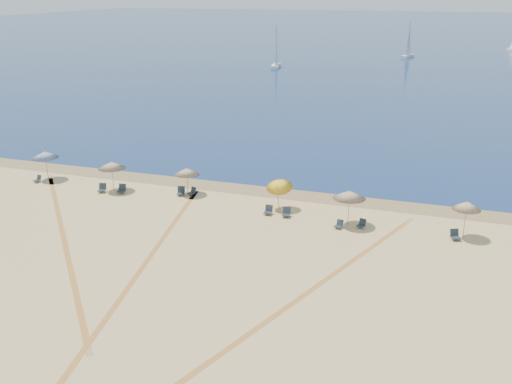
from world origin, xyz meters
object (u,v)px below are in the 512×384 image
umbrella_3 (279,184)px  chair_9 (455,235)px  chair_6 (287,213)px  sailboat_1 (276,55)px  umbrella_1 (112,165)px  umbrella_4 (349,195)px  umbrella_5 (467,205)px  chair_3 (181,192)px  chair_7 (339,225)px  umbrella_2 (187,171)px  chair_2 (122,189)px  umbrella_0 (45,155)px  chair_8 (362,224)px  chair_4 (192,192)px  chair_5 (268,210)px  sailboat_3 (408,47)px  chair_0 (38,179)px  chair_1 (102,188)px

umbrella_3 → chair_9: umbrella_3 is taller
chair_6 → sailboat_1: sailboat_1 is taller
umbrella_1 → umbrella_4: size_ratio=0.97×
umbrella_5 → chair_3: (-21.66, 1.57, -1.98)m
umbrella_5 → chair_7: size_ratio=3.78×
umbrella_2 → chair_2: bearing=-164.3°
chair_2 → umbrella_2: bearing=9.2°
umbrella_0 → chair_8: umbrella_0 is taller
umbrella_0 → sailboat_1: sailboat_1 is taller
umbrella_4 → chair_2: size_ratio=3.38×
chair_2 → chair_4: 5.87m
chair_8 → umbrella_5: bearing=24.4°
chair_5 → sailboat_3: (1.88, 107.85, 2.21)m
umbrella_2 → chair_0: 13.77m
chair_5 → chair_6: (1.40, -0.02, 0.01)m
chair_8 → chair_9: 6.23m
umbrella_4 → sailboat_3: sailboat_3 is taller
umbrella_2 → chair_0: (-13.60, -1.35, -1.65)m
chair_0 → chair_8: chair_0 is taller
umbrella_5 → sailboat_3: 108.35m
chair_0 → umbrella_5: bearing=17.3°
umbrella_2 → sailboat_3: sailboat_3 is taller
umbrella_5 → sailboat_3: (-11.83, 107.70, 0.22)m
chair_3 → chair_7: chair_3 is taller
umbrella_4 → chair_0: umbrella_4 is taller
umbrella_2 → sailboat_1: bearing=101.3°
umbrella_5 → umbrella_0: bearing=177.3°
umbrella_5 → chair_4: size_ratio=3.40×
chair_4 → umbrella_2: bearing=-169.6°
umbrella_4 → chair_0: bearing=178.0°
umbrella_1 → chair_4: bearing=9.0°
chair_3 → sailboat_1: 79.92m
sailboat_3 → chair_0: bearing=-87.4°
umbrella_1 → umbrella_3: size_ratio=0.97×
chair_2 → chair_5: bearing=-9.7°
umbrella_5 → chair_0: 34.95m
chair_4 → chair_7: 12.94m
sailboat_1 → chair_5: bearing=-82.6°
chair_0 → chair_1: chair_1 is taller
umbrella_4 → umbrella_1: bearing=176.7°
umbrella_5 → sailboat_3: sailboat_3 is taller
umbrella_5 → chair_1: bearing=179.5°
chair_1 → chair_3: bearing=-3.8°
umbrella_2 → umbrella_4: (13.52, -2.31, 0.35)m
umbrella_1 → umbrella_2: umbrella_1 is taller
chair_9 → sailboat_1: size_ratio=0.10×
chair_9 → chair_0: bearing=153.0°
umbrella_2 → sailboat_1: (-15.55, 77.98, 0.62)m
umbrella_4 → chair_5: 6.26m
umbrella_3 → chair_0: (-21.63, -0.42, -1.74)m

